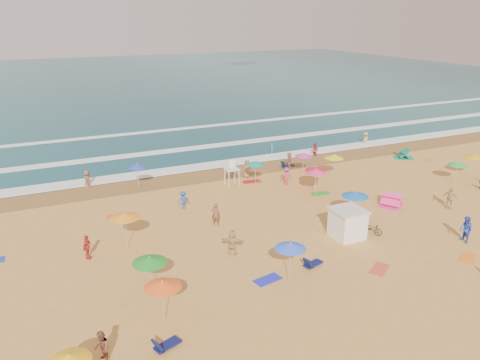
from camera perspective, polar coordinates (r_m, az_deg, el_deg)
name	(u,v)px	position (r m, az deg, el deg)	size (l,w,h in m)	color
ground	(259,226)	(35.10, 2.32, -5.57)	(220.00, 220.00, 0.00)	gold
ocean	(94,83)	(114.21, -17.33, 11.23)	(220.00, 140.00, 0.18)	#0C4756
wet_sand	(201,176)	(45.78, -4.72, 0.52)	(220.00, 220.00, 0.00)	olive
surf_foam	(175,152)	(53.76, -7.94, 3.41)	(200.00, 18.70, 0.05)	white
cabana	(347,224)	(33.82, 12.97, -5.24)	(2.00, 2.00, 2.00)	white
cabana_roof	(349,210)	(33.40, 13.10, -3.59)	(2.20, 2.20, 0.12)	silver
bicycle	(371,228)	(34.96, 15.69, -5.67)	(0.57, 1.64, 0.86)	black
lifeguard_stand	(232,174)	(42.86, -1.01, 0.72)	(1.20, 1.20, 2.10)	white
beach_umbrellas	(250,199)	(34.21, 1.18, -2.32)	(54.56, 24.59, 0.79)	blue
loungers	(386,220)	(37.31, 17.43, -4.65)	(54.54, 24.63, 0.34)	#0E1A49
towels	(252,244)	(32.35, 1.44, -7.84)	(51.05, 26.14, 0.03)	#EA501D
popup_tents	(399,173)	(47.21, 18.77, 0.87)	(13.19, 12.47, 1.20)	#FD3896
beachgoers	(260,195)	(38.62, 2.45, -1.85)	(46.75, 27.06, 2.14)	brown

